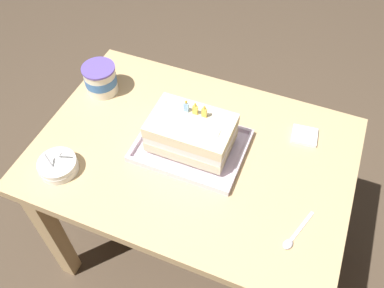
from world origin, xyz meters
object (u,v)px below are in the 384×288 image
birthday_cake (191,132)px  bowl_stack (58,166)px  serving_spoon_near_tray (291,239)px  napkin_pile (305,136)px  ice_cream_tub (101,79)px  foil_tray (191,146)px

birthday_cake → bowl_stack: 0.43m
birthday_cake → serving_spoon_near_tray: (0.38, -0.20, -0.07)m
serving_spoon_near_tray → napkin_pile: 0.39m
ice_cream_tub → serving_spoon_near_tray: ice_cream_tub is taller
birthday_cake → foil_tray: bearing=-90.0°
ice_cream_tub → napkin_pile: ice_cream_tub is taller
ice_cream_tub → napkin_pile: bearing=4.5°
birthday_cake → ice_cream_tub: size_ratio=2.18×
bowl_stack → serving_spoon_near_tray: (0.74, 0.04, -0.02)m
bowl_stack → serving_spoon_near_tray: bearing=2.9°
ice_cream_tub → serving_spoon_near_tray: bearing=-22.6°
birthday_cake → ice_cream_tub: birthday_cake is taller
birthday_cake → napkin_pile: 0.39m
ice_cream_tub → serving_spoon_near_tray: size_ratio=0.79×
foil_tray → napkin_pile: bearing=29.1°
birthday_cake → ice_cream_tub: 0.43m
serving_spoon_near_tray → napkin_pile: size_ratio=1.63×
bowl_stack → napkin_pile: 0.81m
birthday_cake → bowl_stack: size_ratio=2.11×
napkin_pile → serving_spoon_near_tray: bearing=-83.0°
foil_tray → napkin_pile: 0.38m
foil_tray → serving_spoon_near_tray: (0.38, -0.20, -0.00)m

